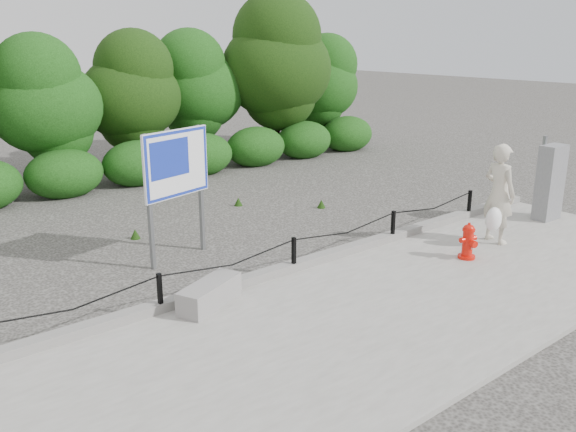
{
  "coord_description": "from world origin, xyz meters",
  "views": [
    {
      "loc": [
        -6.19,
        -7.35,
        3.93
      ],
      "look_at": [
        0.04,
        0.2,
        1.0
      ],
      "focal_mm": 38.0,
      "sensor_mm": 36.0,
      "label": 1
    }
  ],
  "objects_px": {
    "concrete_block": "(210,294)",
    "advertising_sign": "(176,169)",
    "utility_cabinet": "(550,182)",
    "fire_hydrant": "(468,242)",
    "pedestrian": "(499,195)"
  },
  "relations": [
    {
      "from": "concrete_block",
      "to": "advertising_sign",
      "type": "xyz_separation_m",
      "value": [
        0.75,
        2.16,
        1.4
      ]
    },
    {
      "from": "utility_cabinet",
      "to": "fire_hydrant",
      "type": "bearing_deg",
      "value": -172.86
    },
    {
      "from": "pedestrian",
      "to": "advertising_sign",
      "type": "relative_size",
      "value": 0.81
    },
    {
      "from": "advertising_sign",
      "to": "fire_hydrant",
      "type": "bearing_deg",
      "value": -55.68
    },
    {
      "from": "concrete_block",
      "to": "advertising_sign",
      "type": "distance_m",
      "value": 2.68
    },
    {
      "from": "fire_hydrant",
      "to": "pedestrian",
      "type": "distance_m",
      "value": 1.34
    },
    {
      "from": "fire_hydrant",
      "to": "utility_cabinet",
      "type": "height_order",
      "value": "utility_cabinet"
    },
    {
      "from": "concrete_block",
      "to": "utility_cabinet",
      "type": "height_order",
      "value": "utility_cabinet"
    },
    {
      "from": "fire_hydrant",
      "to": "concrete_block",
      "type": "xyz_separation_m",
      "value": [
        -4.62,
        1.25,
        -0.13
      ]
    },
    {
      "from": "fire_hydrant",
      "to": "concrete_block",
      "type": "bearing_deg",
      "value": 177.56
    },
    {
      "from": "fire_hydrant",
      "to": "utility_cabinet",
      "type": "bearing_deg",
      "value": 18.6
    },
    {
      "from": "fire_hydrant",
      "to": "advertising_sign",
      "type": "xyz_separation_m",
      "value": [
        -3.87,
        3.4,
        1.27
      ]
    },
    {
      "from": "fire_hydrant",
      "to": "concrete_block",
      "type": "distance_m",
      "value": 4.78
    },
    {
      "from": "concrete_block",
      "to": "utility_cabinet",
      "type": "distance_m",
      "value": 8.09
    },
    {
      "from": "utility_cabinet",
      "to": "concrete_block",
      "type": "bearing_deg",
      "value": 174.85
    }
  ]
}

